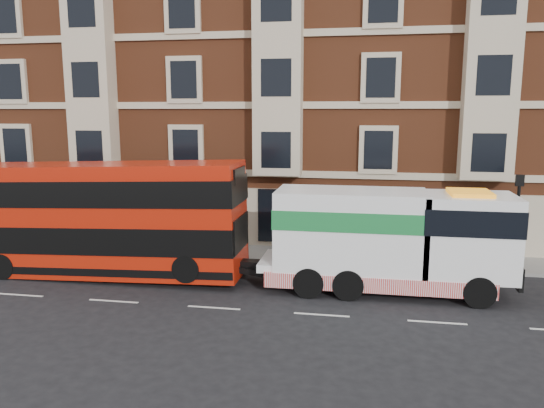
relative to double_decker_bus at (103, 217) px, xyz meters
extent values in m
plane|color=black|center=(5.81, -2.99, -2.64)|extent=(120.00, 120.00, 0.00)
cube|color=slate|center=(5.81, 4.51, -2.56)|extent=(90.00, 3.00, 0.15)
cube|color=brown|center=(6.31, 12.01, 6.36)|extent=(45.00, 12.00, 18.00)
cylinder|color=black|center=(-0.19, 3.21, -0.49)|extent=(0.14, 0.14, 4.00)
cube|color=black|center=(-0.19, 3.21, 1.61)|extent=(0.35, 0.15, 0.50)
cylinder|color=black|center=(17.81, 3.21, -0.49)|extent=(0.14, 0.14, 4.00)
cube|color=black|center=(17.81, 3.21, 1.61)|extent=(0.35, 0.15, 0.50)
cube|color=red|center=(0.00, 0.00, -0.07)|extent=(12.26, 2.74, 4.82)
cube|color=black|center=(0.00, 0.00, -0.78)|extent=(12.30, 2.80, 1.15)
cube|color=black|center=(0.00, 0.00, 1.19)|extent=(12.30, 2.80, 1.10)
cylinder|color=black|center=(-4.16, -1.24, -2.07)|extent=(1.14, 0.35, 1.14)
cylinder|color=black|center=(-4.16, 1.24, -2.07)|extent=(1.14, 0.35, 1.14)
cylinder|color=black|center=(4.16, -1.24, -1.74)|extent=(1.14, 0.35, 1.14)
cylinder|color=black|center=(4.16, 1.24, -1.74)|extent=(1.14, 0.35, 1.14)
cube|color=white|center=(12.00, 0.00, -1.60)|extent=(9.86, 2.52, 0.33)
cube|color=white|center=(15.18, 0.00, -0.18)|extent=(3.50, 2.74, 3.18)
cube|color=white|center=(10.69, 0.00, -0.12)|extent=(5.91, 2.74, 3.18)
cube|color=#1B7A38|center=(10.69, 0.00, 0.43)|extent=(5.97, 2.78, 0.77)
cube|color=red|center=(11.78, 0.00, -1.98)|extent=(8.76, 2.80, 0.60)
cylinder|color=black|center=(15.50, -1.24, -2.04)|extent=(1.20, 0.38, 1.20)
cylinder|color=black|center=(15.50, 1.24, -2.04)|extent=(1.20, 0.38, 1.20)
cylinder|color=black|center=(10.69, -1.24, -2.04)|extent=(1.20, 0.44, 1.20)
cylinder|color=black|center=(10.69, 1.24, -2.04)|extent=(1.20, 0.44, 1.20)
cylinder|color=black|center=(9.15, -1.24, -2.04)|extent=(1.20, 0.44, 1.20)
cylinder|color=black|center=(9.15, 1.24, -2.04)|extent=(1.20, 0.44, 1.20)
imported|color=#1D1D3A|center=(-3.23, 3.16, -1.73)|extent=(0.65, 0.56, 1.52)
camera|label=1|loc=(11.19, -21.04, 4.59)|focal=35.00mm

